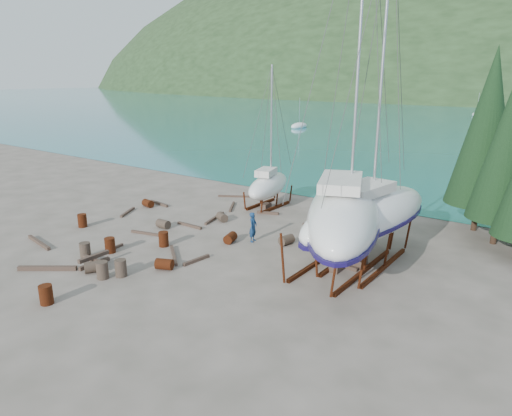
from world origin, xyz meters
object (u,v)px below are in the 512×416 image
Objects in this scene: large_sailboat_far at (368,214)px; small_sailboat_shore at (268,185)px; worker at (253,227)px; large_sailboat_near at (344,211)px.

large_sailboat_far is 12.20m from small_sailboat_shore.
small_sailboat_shore is at bearing 14.43° from worker.
small_sailboat_shore is 5.72× the size of worker.
large_sailboat_far is at bearing -45.47° from small_sailboat_shore.
small_sailboat_shore is at bearing 121.13° from large_sailboat_near.
large_sailboat_far is (0.79, 1.12, -0.30)m from large_sailboat_near.
large_sailboat_near reaches higher than small_sailboat_shore.
small_sailboat_shore reaches higher than worker.
large_sailboat_near is 6.48m from worker.
small_sailboat_shore is at bearing 157.73° from large_sailboat_far.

